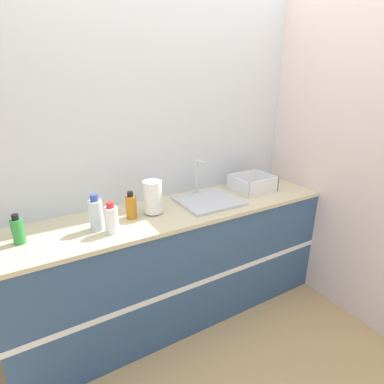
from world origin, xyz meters
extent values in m
plane|color=tan|center=(0.00, 0.00, 0.00)|extent=(12.00, 12.00, 0.00)
cube|color=silver|center=(0.00, 0.60, 1.30)|extent=(4.82, 0.06, 2.60)
cube|color=silver|center=(1.24, 0.29, 1.30)|extent=(0.06, 2.57, 2.60)
cube|color=#33517A|center=(0.00, 0.29, 0.45)|extent=(2.42, 0.57, 0.90)
cube|color=white|center=(0.00, 0.00, 0.45)|extent=(2.42, 0.01, 0.04)
cube|color=beige|center=(0.00, 0.29, 0.92)|extent=(2.44, 0.60, 0.03)
cube|color=silver|center=(0.27, 0.28, 0.94)|extent=(0.45, 0.41, 0.02)
cylinder|color=silver|center=(0.27, 0.47, 1.09)|extent=(0.02, 0.02, 0.27)
cylinder|color=silver|center=(0.27, 0.40, 1.23)|extent=(0.02, 0.14, 0.02)
cylinder|color=#4C4C51|center=(-0.18, 0.30, 0.94)|extent=(0.10, 0.10, 0.01)
cylinder|color=white|center=(-0.18, 0.30, 1.05)|extent=(0.13, 0.13, 0.23)
cube|color=white|center=(0.75, 0.33, 0.94)|extent=(0.33, 0.29, 0.01)
cube|color=white|center=(0.75, 0.19, 1.00)|extent=(0.33, 0.01, 0.12)
cube|color=white|center=(0.75, 0.47, 1.00)|extent=(0.33, 0.01, 0.12)
cube|color=white|center=(0.59, 0.33, 1.00)|extent=(0.01, 0.29, 0.12)
cube|color=white|center=(0.91, 0.33, 1.00)|extent=(0.01, 0.29, 0.12)
cylinder|color=white|center=(-0.52, 0.16, 1.01)|extent=(0.08, 0.08, 0.16)
cylinder|color=red|center=(-0.52, 0.16, 1.11)|extent=(0.05, 0.05, 0.04)
cylinder|color=silver|center=(-0.59, 0.25, 1.03)|extent=(0.09, 0.09, 0.19)
cylinder|color=#334C9E|center=(-0.59, 0.25, 1.14)|extent=(0.05, 0.05, 0.04)
cylinder|color=#2D8C3D|center=(-1.02, 0.29, 1.00)|extent=(0.07, 0.07, 0.15)
cylinder|color=black|center=(-1.02, 0.29, 1.09)|extent=(0.04, 0.04, 0.03)
cylinder|color=#B26B19|center=(-0.34, 0.30, 1.01)|extent=(0.07, 0.07, 0.16)
cylinder|color=black|center=(-0.34, 0.30, 1.11)|extent=(0.04, 0.04, 0.03)
camera|label=1|loc=(-0.92, -1.53, 1.80)|focal=28.00mm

